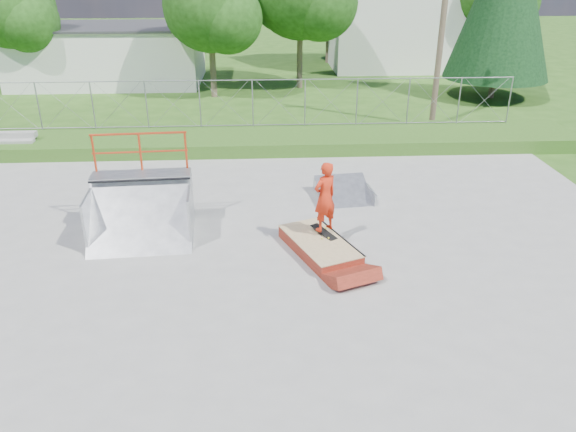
# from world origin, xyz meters

# --- Properties ---
(ground) EXTENTS (120.00, 120.00, 0.00)m
(ground) POSITION_xyz_m (0.00, 0.00, 0.00)
(ground) COLOR #2B5117
(ground) RESTS_ON ground
(concrete_pad) EXTENTS (20.00, 16.00, 0.04)m
(concrete_pad) POSITION_xyz_m (0.00, 0.00, 0.02)
(concrete_pad) COLOR gray
(concrete_pad) RESTS_ON ground
(grass_berm) EXTENTS (24.00, 3.00, 0.50)m
(grass_berm) POSITION_xyz_m (0.00, 9.50, 0.25)
(grass_berm) COLOR #2B5117
(grass_berm) RESTS_ON ground
(grind_box) EXTENTS (1.90, 2.57, 0.34)m
(grind_box) POSITION_xyz_m (1.58, 1.06, 0.17)
(grind_box) COLOR maroon
(grind_box) RESTS_ON concrete_pad
(quarter_pipe) EXTENTS (2.59, 2.23, 2.47)m
(quarter_pipe) POSITION_xyz_m (-2.74, 2.00, 1.23)
(quarter_pipe) COLOR gray
(quarter_pipe) RESTS_ON concrete_pad
(flat_bank_ramp) EXTENTS (1.67, 1.76, 0.46)m
(flat_bank_ramp) POSITION_xyz_m (2.66, 4.31, 0.23)
(flat_bank_ramp) COLOR gray
(flat_bank_ramp) RESTS_ON concrete_pad
(skateboard) EXTENTS (0.62, 0.78, 0.13)m
(skateboard) POSITION_xyz_m (1.72, 1.37, 0.39)
(skateboard) COLOR black
(skateboard) RESTS_ON grind_box
(skater) EXTENTS (0.75, 0.68, 1.71)m
(skater) POSITION_xyz_m (1.72, 1.37, 1.24)
(skater) COLOR red
(skater) RESTS_ON grind_box
(concrete_stairs) EXTENTS (1.50, 1.60, 0.80)m
(concrete_stairs) POSITION_xyz_m (-8.50, 8.70, 0.40)
(concrete_stairs) COLOR gray
(concrete_stairs) RESTS_ON ground
(chain_link_fence) EXTENTS (20.00, 0.06, 1.80)m
(chain_link_fence) POSITION_xyz_m (0.00, 10.50, 1.40)
(chain_link_fence) COLOR gray
(chain_link_fence) RESTS_ON grass_berm
(utility_building_flat) EXTENTS (10.00, 6.00, 3.00)m
(utility_building_flat) POSITION_xyz_m (-8.00, 22.00, 1.50)
(utility_building_flat) COLOR silver
(utility_building_flat) RESTS_ON ground
(gable_house) EXTENTS (8.40, 6.08, 8.94)m
(gable_house) POSITION_xyz_m (9.00, 26.00, 3.84)
(gable_house) COLOR silver
(gable_house) RESTS_ON ground
(utility_pole) EXTENTS (0.24, 0.24, 8.00)m
(utility_pole) POSITION_xyz_m (7.50, 12.00, 4.00)
(utility_pole) COLOR brown
(utility_pole) RESTS_ON ground
(tree_left_near) EXTENTS (4.76, 4.48, 6.65)m
(tree_left_near) POSITION_xyz_m (-1.75, 17.83, 4.24)
(tree_left_near) COLOR brown
(tree_left_near) RESTS_ON ground
(tree_left_far) EXTENTS (4.42, 4.16, 6.18)m
(tree_left_far) POSITION_xyz_m (-11.77, 19.85, 3.94)
(tree_left_far) COLOR brown
(tree_left_far) RESTS_ON ground
(tree_back_mid) EXTENTS (4.08, 3.84, 5.70)m
(tree_back_mid) POSITION_xyz_m (5.21, 27.86, 3.63)
(tree_back_mid) COLOR brown
(tree_back_mid) RESTS_ON ground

